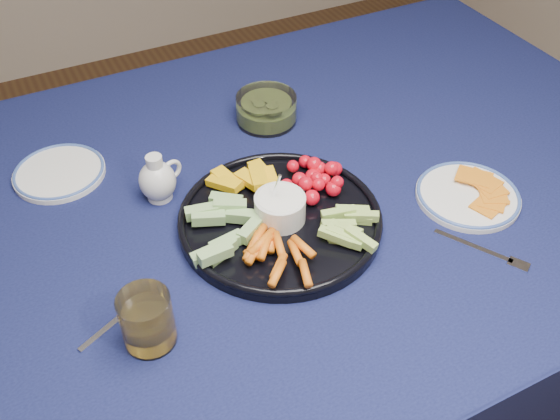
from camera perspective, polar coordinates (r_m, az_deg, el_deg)
name	(u,v)px	position (r m, az deg, el deg)	size (l,w,h in m)	color
dining_table	(269,223)	(1.22, -0.97, -1.15)	(1.67, 1.07, 0.75)	#51301B
crudite_platter	(279,217)	(1.07, -0.12, -0.62)	(0.35, 0.35, 0.11)	black
creamer_pitcher	(158,180)	(1.13, -11.10, 2.72)	(0.08, 0.07, 0.09)	silver
pickle_bowl	(266,110)	(1.32, -1.25, 9.12)	(0.13, 0.13, 0.06)	white
cheese_plate	(468,194)	(1.18, 16.82, 1.39)	(0.19, 0.19, 0.02)	white
juice_tumbler	(148,322)	(0.91, -12.01, -10.02)	(0.08, 0.08, 0.09)	white
fork_left	(127,312)	(0.98, -13.80, -9.02)	(0.14, 0.08, 0.00)	white
fork_right	(489,253)	(1.09, 18.53, -3.72)	(0.10, 0.15, 0.00)	white
side_plate_extra	(59,172)	(1.25, -19.53, 3.28)	(0.17, 0.17, 0.01)	white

